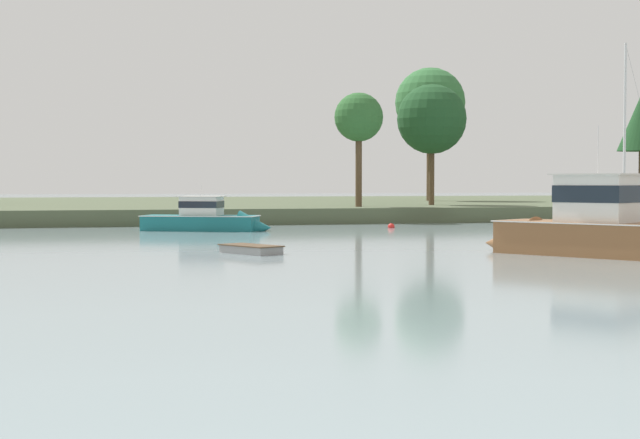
# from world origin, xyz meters

# --- Properties ---
(far_shore_bank) EXTENTS (225.66, 57.53, 1.17)m
(far_shore_bank) POSITION_xyz_m (0.00, 91.88, 0.59)
(far_shore_bank) COLOR #4C563D
(far_shore_bank) RESTS_ON ground
(cruiser_wood) EXTENTS (8.14, 10.36, 6.39)m
(cruiser_wood) POSITION_xyz_m (12.81, 32.01, 0.76)
(cruiser_wood) COLOR brown
(cruiser_wood) RESTS_ON ground
(dinghy_grey) EXTENTS (2.63, 3.26, 0.51)m
(dinghy_grey) POSITION_xyz_m (-0.75, 36.59, 0.13)
(dinghy_grey) COLOR gray
(dinghy_grey) RESTS_ON ground
(sailboat_sand) EXTENTS (7.55, 2.11, 11.39)m
(sailboat_sand) POSITION_xyz_m (21.43, 44.06, 0.23)
(sailboat_sand) COLOR tan
(sailboat_sand) RESTS_ON ground
(cruiser_teal) EXTENTS (8.55, 5.43, 3.83)m
(cruiser_teal) POSITION_xyz_m (0.30, 56.33, 0.48)
(cruiser_teal) COLOR #196B70
(cruiser_teal) RESTS_ON ground
(mooring_buoy_red) EXTENTS (0.46, 0.46, 0.51)m
(mooring_buoy_red) POSITION_xyz_m (12.53, 57.03, 0.08)
(mooring_buoy_red) COLOR red
(mooring_buoy_red) RESTS_ON ground
(shore_tree_left_mid) EXTENTS (3.81, 3.81, 8.88)m
(shore_tree_left_mid) POSITION_xyz_m (13.30, 67.33, 8.05)
(shore_tree_left_mid) COLOR brown
(shore_tree_left_mid) RESTS_ON far_shore_bank
(shore_tree_inland_b) EXTENTS (5.85, 5.85, 10.14)m
(shore_tree_inland_b) POSITION_xyz_m (20.94, 71.48, 8.36)
(shore_tree_inland_b) COLOR brown
(shore_tree_inland_b) RESTS_ON far_shore_bank
(shore_tree_far_left) EXTENTS (7.23, 7.23, 13.71)m
(shore_tree_far_left) POSITION_xyz_m (27.37, 88.74, 11.20)
(shore_tree_far_left) COLOR brown
(shore_tree_far_left) RESTS_ON far_shore_bank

